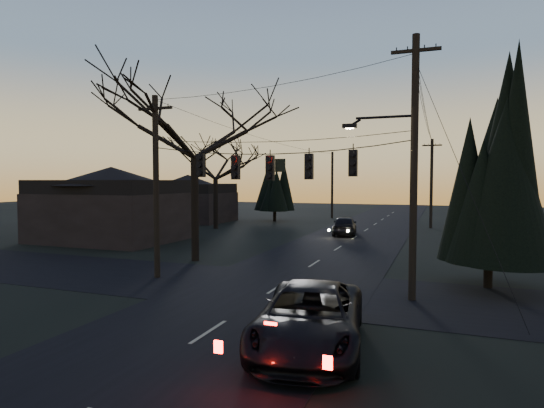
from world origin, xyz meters
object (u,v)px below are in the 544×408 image
at_px(utility_pole_left, 157,277).
at_px(utility_pole_far_l, 332,218).
at_px(utility_pole_right, 412,300).
at_px(evergreen_right, 491,170).
at_px(bare_tree_left, 194,116).
at_px(sedan_oncoming_a, 345,226).
at_px(utility_pole_far_r, 431,228).
at_px(suv_near, 310,318).

bearing_deg(utility_pole_left, utility_pole_far_l, 90.00).
xyz_separation_m(utility_pole_right, utility_pole_far_l, (-11.50, 36.00, 0.00)).
xyz_separation_m(utility_pole_left, evergreen_right, (14.40, 3.21, 5.02)).
distance_m(utility_pole_far_l, bare_tree_left, 32.49).
bearing_deg(utility_pole_right, sedan_oncoming_a, 108.64).
height_order(utility_pole_left, utility_pole_far_l, utility_pole_left).
distance_m(utility_pole_left, utility_pole_far_r, 30.27).
bearing_deg(suv_near, utility_pole_right, 60.51).
xyz_separation_m(utility_pole_far_r, evergreen_right, (2.90, -24.79, 5.02)).
xyz_separation_m(bare_tree_left, suv_near, (9.81, -10.71, -7.34)).
xyz_separation_m(utility_pole_far_l, evergreen_right, (14.40, -32.79, 5.02)).
bearing_deg(utility_pole_far_r, bare_tree_left, -117.31).
relative_size(utility_pole_right, suv_near, 1.67).
bearing_deg(suv_near, bare_tree_left, 123.50).
height_order(utility_pole_far_l, sedan_oncoming_a, utility_pole_far_l).
distance_m(utility_pole_right, sedan_oncoming_a, 20.60).
distance_m(utility_pole_far_r, sedan_oncoming_a, 10.78).
xyz_separation_m(utility_pole_right, evergreen_right, (2.90, 3.21, 5.02)).
bearing_deg(utility_pole_far_r, utility_pole_right, -90.00).
relative_size(utility_pole_far_r, suv_near, 1.42).
bearing_deg(evergreen_right, sedan_oncoming_a, 120.20).
distance_m(utility_pole_left, utility_pole_far_l, 36.00).
bearing_deg(utility_pole_far_l, evergreen_right, -66.29).
bearing_deg(utility_pole_left, utility_pole_far_r, 67.67).
relative_size(utility_pole_right, utility_pole_far_r, 1.18).
distance_m(utility_pole_right, bare_tree_left, 15.30).
xyz_separation_m(utility_pole_right, utility_pole_left, (-11.50, 0.00, 0.00)).
distance_m(bare_tree_left, sedan_oncoming_a, 17.55).
xyz_separation_m(bare_tree_left, sedan_oncoming_a, (5.53, 14.95, -7.37)).
height_order(utility_pole_left, evergreen_right, evergreen_right).
relative_size(utility_pole_far_r, utility_pole_far_l, 1.06).
xyz_separation_m(utility_pole_right, utility_pole_far_r, (0.00, 28.00, 0.00)).
distance_m(utility_pole_right, utility_pole_left, 11.50).
bearing_deg(utility_pole_far_l, sedan_oncoming_a, -73.39).
height_order(utility_pole_right, suv_near, utility_pole_right).
xyz_separation_m(suv_near, sedan_oncoming_a, (-4.28, 25.65, -0.03)).
height_order(bare_tree_left, suv_near, bare_tree_left).
bearing_deg(utility_pole_left, sedan_oncoming_a, 75.84).
bearing_deg(suv_near, utility_pole_far_r, 77.16).
height_order(utility_pole_far_r, sedan_oncoming_a, utility_pole_far_r).
xyz_separation_m(evergreen_right, suv_near, (-5.20, -9.36, -4.19)).
height_order(utility_pole_far_l, evergreen_right, evergreen_right).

